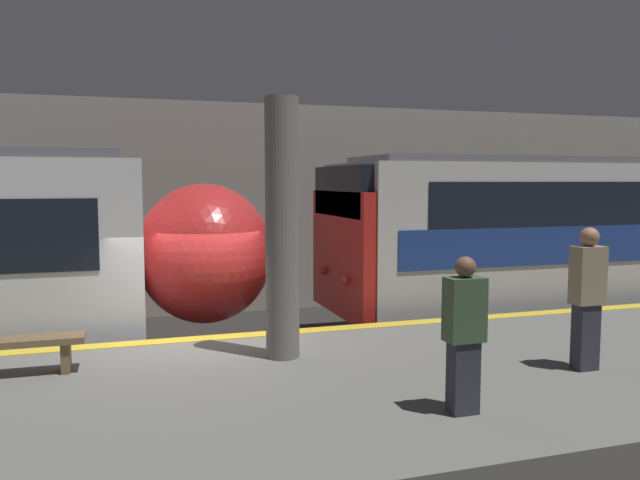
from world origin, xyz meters
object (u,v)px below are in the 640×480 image
object	(u,v)px
support_pillar_near	(282,229)
person_walking	(464,332)
person_waiting	(587,295)
platform_bench	(18,347)

from	to	relation	value
support_pillar_near	person_walking	bearing A→B (deg)	-63.85
person_walking	person_waiting	bearing A→B (deg)	20.88
person_walking	platform_bench	xyz separation A→B (m)	(-4.43, 2.68, -0.49)
platform_bench	person_waiting	bearing A→B (deg)	-15.57
support_pillar_near	person_waiting	xyz separation A→B (m)	(3.41, -1.66, -0.76)
support_pillar_near	platform_bench	distance (m)	3.48
person_walking	support_pillar_near	bearing A→B (deg)	116.15
person_walking	platform_bench	distance (m)	5.20
support_pillar_near	person_walking	size ratio (longest dim) A/B	2.14
person_waiting	person_walking	xyz separation A→B (m)	(-2.19, -0.83, -0.11)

